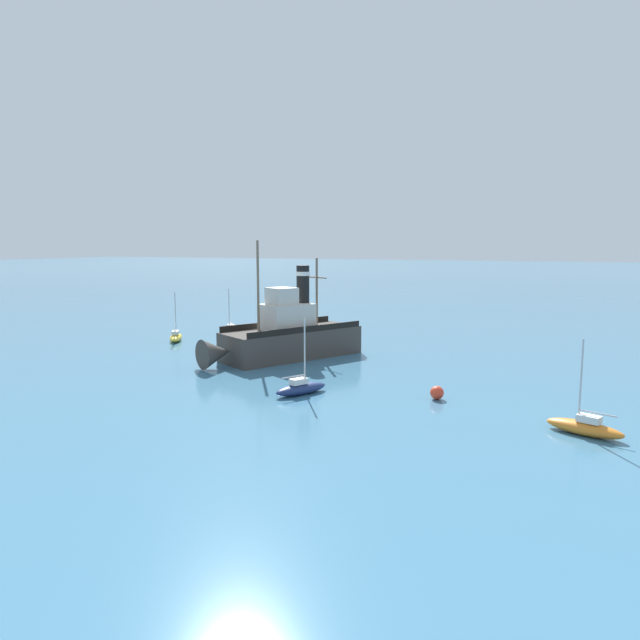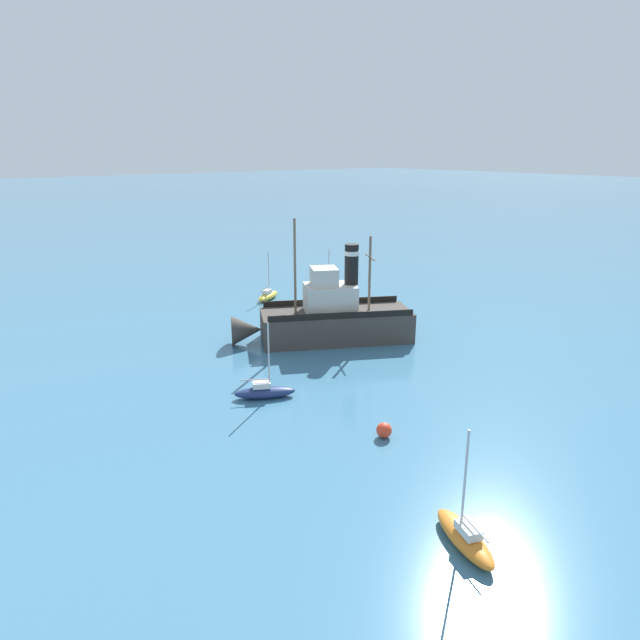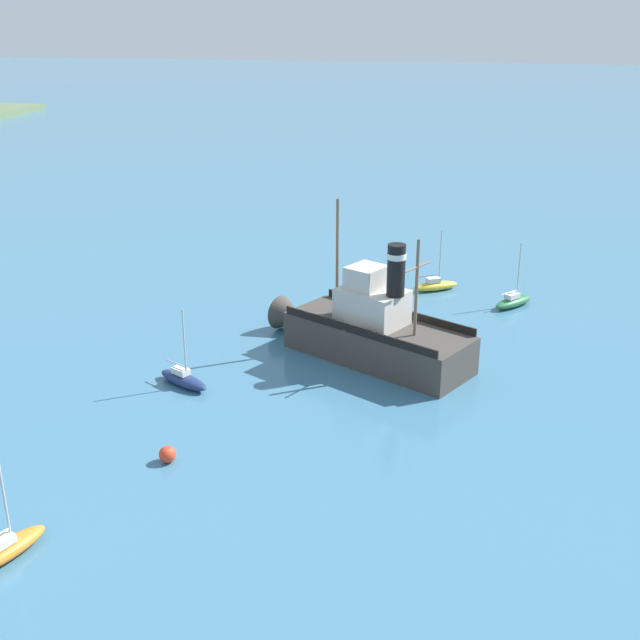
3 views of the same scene
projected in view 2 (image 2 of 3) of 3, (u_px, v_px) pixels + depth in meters
The scene contains 7 objects.
ground_plane at pixel (330, 343), 45.77m from camera, with size 600.00×600.00×0.00m, color teal.
old_tugboat at pixel (329, 318), 45.91m from camera, with size 9.86×14.26×9.90m.
sailboat_green at pixel (329, 291), 60.32m from camera, with size 3.59×3.32×4.90m.
sailboat_yellow at pixel (268, 295), 58.73m from camera, with size 2.89×3.83×4.90m.
sailboat_orange at pixel (465, 536), 22.31m from camera, with size 3.94×2.37×4.90m.
sailboat_navy at pixel (265, 391), 35.59m from camera, with size 2.81×3.85×4.90m.
mooring_buoy at pixel (384, 430), 30.70m from camera, with size 0.85×0.85×0.85m, color red.
Camera 2 is at (-33.40, 27.53, 15.01)m, focal length 32.00 mm.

